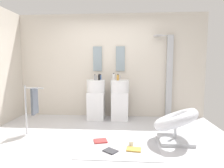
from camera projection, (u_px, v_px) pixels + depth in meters
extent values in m
cube|color=silver|center=(102.00, 141.00, 3.42)|extent=(4.80, 3.60, 0.04)
cube|color=beige|center=(109.00, 66.00, 4.92)|extent=(4.80, 0.10, 2.60)
cube|color=white|center=(96.00, 106.00, 4.67)|extent=(0.40, 0.40, 0.68)
cylinder|color=white|center=(96.00, 86.00, 4.62)|extent=(0.45, 0.45, 0.30)
cylinder|color=#B7BABF|center=(97.00, 77.00, 4.72)|extent=(0.02, 0.02, 0.10)
cube|color=white|center=(120.00, 106.00, 4.63)|extent=(0.40, 0.40, 0.68)
cylinder|color=white|center=(120.00, 86.00, 4.58)|extent=(0.45, 0.45, 0.30)
cylinder|color=#B7BABF|center=(120.00, 77.00, 4.68)|extent=(0.02, 0.02, 0.10)
cube|color=#8C9EA8|center=(98.00, 59.00, 4.85)|extent=(0.22, 0.03, 0.62)
cube|color=#8C9EA8|center=(120.00, 59.00, 4.81)|extent=(0.22, 0.03, 0.62)
cube|color=#B7BABF|center=(169.00, 77.00, 4.73)|extent=(0.14, 0.08, 2.05)
cylinder|color=#B7BABF|center=(164.00, 36.00, 4.61)|extent=(0.30, 0.02, 0.02)
cylinder|color=#B7BABF|center=(158.00, 36.00, 4.59)|extent=(0.24, 0.24, 0.02)
cube|color=#B7BABF|center=(175.00, 140.00, 3.34)|extent=(0.56, 0.50, 0.06)
cylinder|color=#B7BABF|center=(175.00, 131.00, 3.32)|extent=(0.05, 0.05, 0.34)
torus|color=silver|center=(176.00, 119.00, 3.30)|extent=(1.06, 1.06, 0.49)
cylinder|color=#B7BABF|center=(26.00, 110.00, 3.66)|extent=(0.03, 0.03, 0.95)
cylinder|color=#B7BABF|center=(34.00, 88.00, 3.60)|extent=(0.36, 0.02, 0.02)
cube|color=#4C515B|center=(35.00, 101.00, 3.63)|extent=(0.04, 0.22, 0.50)
cube|color=#B2B2B7|center=(118.00, 148.00, 3.10)|extent=(1.30, 0.88, 0.01)
cube|color=#B73838|center=(100.00, 141.00, 3.32)|extent=(0.27, 0.25, 0.02)
cube|color=gold|center=(134.00, 149.00, 3.00)|extent=(0.24, 0.18, 0.02)
cube|color=#38383D|center=(110.00, 151.00, 2.94)|extent=(0.25, 0.24, 0.02)
cylinder|color=white|center=(131.00, 143.00, 3.14)|extent=(0.08, 0.08, 0.09)
cylinder|color=#99999E|center=(95.00, 78.00, 4.47)|extent=(0.04, 0.04, 0.12)
cylinder|color=black|center=(95.00, 75.00, 4.47)|extent=(0.02, 0.02, 0.02)
cylinder|color=white|center=(114.00, 77.00, 4.58)|extent=(0.06, 0.06, 0.14)
cylinder|color=black|center=(114.00, 73.00, 4.57)|extent=(0.03, 0.03, 0.02)
cylinder|color=#4C72B7|center=(101.00, 77.00, 4.67)|extent=(0.04, 0.04, 0.11)
cylinder|color=black|center=(101.00, 74.00, 4.67)|extent=(0.02, 0.02, 0.02)
cylinder|color=#C68C38|center=(118.00, 78.00, 4.45)|extent=(0.06, 0.06, 0.13)
cylinder|color=black|center=(118.00, 74.00, 4.44)|extent=(0.03, 0.03, 0.02)
cylinder|color=black|center=(99.00, 77.00, 4.50)|extent=(0.05, 0.05, 0.13)
cylinder|color=black|center=(99.00, 74.00, 4.49)|extent=(0.03, 0.03, 0.02)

